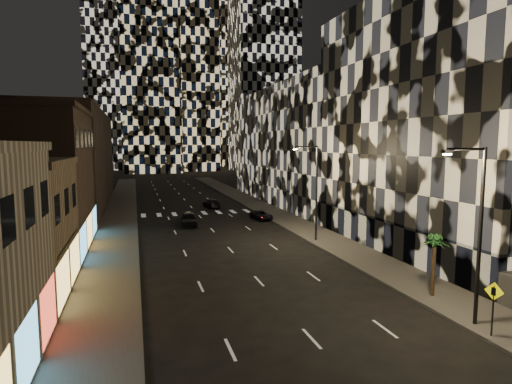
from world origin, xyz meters
TOP-DOWN VIEW (x-y plane):
  - sidewalk_left at (-10.00, 50.00)m, footprint 4.00×120.00m
  - sidewalk_right at (10.00, 50.00)m, footprint 4.00×120.00m
  - curb_left at (-7.90, 50.00)m, footprint 0.20×120.00m
  - curb_right at (7.90, 50.00)m, footprint 0.20×120.00m
  - retail_brown at (-17.00, 33.50)m, footprint 10.00×15.00m
  - retail_filler_left at (-17.00, 60.00)m, footprint 10.00×40.00m
  - midrise_right at (20.00, 24.50)m, footprint 16.00×25.00m
  - midrise_base at (12.30, 24.50)m, footprint 0.60×25.00m
  - midrise_filler_right at (20.00, 57.00)m, footprint 16.00×40.00m
  - tower_right_mid at (35.00, 135.00)m, footprint 20.00×20.00m
  - tower_left_back at (-12.00, 165.00)m, footprint 24.00×24.00m
  - tower_center_low at (-2.00, 140.00)m, footprint 18.00×18.00m
  - streetlight_near at (8.35, 10.00)m, footprint 2.55×0.25m
  - streetlight_far at (8.35, 30.00)m, footprint 2.55×0.25m
  - car_dark_midlane at (-2.12, 41.37)m, footprint 2.17×4.60m
  - car_dark_oncoming at (2.85, 54.63)m, footprint 2.21×4.55m
  - car_dark_rightlane at (7.00, 42.91)m, footprint 2.35×4.17m
  - ped_sign at (8.30, 8.64)m, footprint 0.38×0.83m
  - palm_tree at (9.25, 14.10)m, footprint 1.92×1.90m

SIDE VIEW (x-z plane):
  - sidewalk_left at x=-10.00m, z-range 0.00..0.15m
  - sidewalk_right at x=10.00m, z-range 0.00..0.15m
  - curb_left at x=-7.90m, z-range 0.00..0.15m
  - curb_right at x=7.90m, z-range 0.00..0.15m
  - car_dark_rightlane at x=7.00m, z-range 0.00..1.10m
  - car_dark_oncoming at x=2.85m, z-range 0.00..1.27m
  - car_dark_midlane at x=-2.12m, z-range 0.00..1.52m
  - midrise_base at x=12.30m, z-range 0.00..3.00m
  - ped_sign at x=8.30m, z-range 0.62..3.24m
  - palm_tree at x=9.25m, z-range 1.37..5.14m
  - streetlight_near at x=8.35m, z-range 0.85..9.85m
  - streetlight_far at x=8.35m, z-range 0.85..9.85m
  - retail_brown at x=-17.00m, z-range 0.00..12.00m
  - retail_filler_left at x=-17.00m, z-range 0.00..14.00m
  - midrise_filler_right at x=20.00m, z-range 0.00..18.00m
  - midrise_right at x=20.00m, z-range 0.00..22.00m
  - tower_center_low at x=-2.00m, z-range 0.00..95.00m
  - tower_right_mid at x=35.00m, z-range 0.00..100.00m
  - tower_left_back at x=-12.00m, z-range 0.00..120.00m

